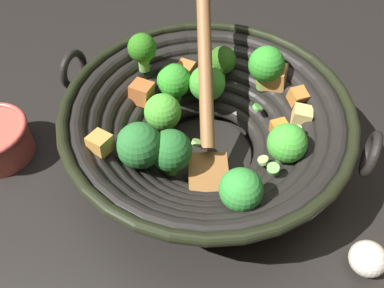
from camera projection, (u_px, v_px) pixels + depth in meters
name	position (u px, v px, depth m)	size (l,w,h in m)	color
ground_plane	(205.00, 156.00, 0.54)	(4.00, 4.00, 0.00)	black
wok	(206.00, 123.00, 0.49)	(0.40, 0.36, 0.20)	black
garlic_bulb	(368.00, 259.00, 0.42)	(0.04, 0.04, 0.04)	silver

